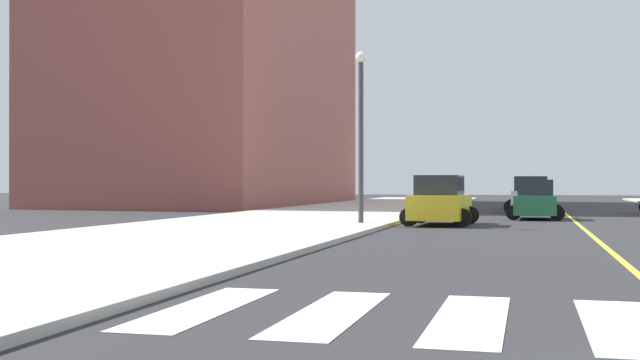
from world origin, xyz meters
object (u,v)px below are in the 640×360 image
car_green_fourth (536,201)px  car_black_sixth (530,195)px  car_yellow_second (440,202)px  car_white_nearest (531,196)px  street_lamp (361,121)px

car_green_fourth → car_black_sixth: size_ratio=0.92×
car_black_sixth → car_yellow_second: bearing=-98.0°
car_white_nearest → car_yellow_second: bearing=-103.8°
car_white_nearest → street_lamp: street_lamp is taller
car_green_fourth → street_lamp: 11.09m
car_yellow_second → car_green_fourth: bearing=61.5°
street_lamp → car_white_nearest: bearing=68.1°
car_green_fourth → street_lamp: (-6.69, -8.21, 3.29)m
car_black_sixth → street_lamp: 24.66m
car_white_nearest → car_yellow_second: size_ratio=1.01×
car_white_nearest → street_lamp: (-6.48, -16.16, 3.19)m
car_green_fourth → car_white_nearest: bearing=92.8°
car_yellow_second → car_black_sixth: car_yellow_second is taller
car_yellow_second → street_lamp: size_ratio=0.68×
car_white_nearest → car_black_sixth: car_white_nearest is taller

